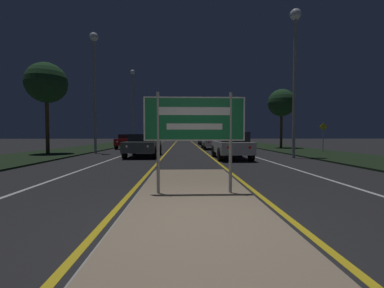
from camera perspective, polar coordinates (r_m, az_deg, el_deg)
name	(u,v)px	position (r m, az deg, el deg)	size (l,w,h in m)	color
ground_plane	(200,227)	(4.02, 1.82, -17.97)	(160.00, 160.00, 0.00)	#232326
median_island	(195,196)	(5.74, 0.56, -11.38)	(2.59, 7.62, 0.10)	#999993
verge_left	(82,149)	(25.54, -23.32, -1.05)	(5.00, 100.00, 0.08)	black
verge_right	(286,149)	(25.73, 20.20, -0.99)	(5.00, 100.00, 0.08)	black
centre_line_yellow_left	(172,147)	(28.83, -4.53, -0.61)	(0.12, 70.00, 0.01)	gold
centre_line_yellow_right	(198,147)	(28.85, 1.37, -0.61)	(0.12, 70.00, 0.01)	gold
lane_line_white_left	(147,147)	(29.07, -9.89, -0.62)	(0.12, 70.00, 0.01)	silver
lane_line_white_right	(222,147)	(29.14, 6.70, -0.59)	(0.12, 70.00, 0.01)	silver
edge_line_white_left	(120,147)	(29.62, -15.65, -0.61)	(0.10, 70.00, 0.01)	silver
edge_line_white_right	(248,147)	(29.75, 12.42, -0.57)	(0.10, 70.00, 0.01)	silver
highway_sign	(195,123)	(5.58, 0.57, 4.74)	(2.20, 0.07, 2.20)	#9E9E99
streetlight_left_near	(94,69)	(20.55, -20.88, 15.23)	(0.61, 0.61, 8.72)	#9E9E99
streetlight_left_far	(133,95)	(34.54, -13.03, 10.64)	(0.58, 0.58, 9.71)	#9E9E99
streetlight_right_near	(295,52)	(16.86, 21.90, 18.46)	(0.64, 0.64, 8.62)	#9E9E99
car_receding_0	(231,145)	(14.71, 8.68, -0.17)	(1.86, 4.35, 1.51)	silver
car_receding_1	(212,141)	(24.23, 4.51, 0.66)	(1.85, 4.40, 1.43)	silver
car_receding_2	(206,140)	(34.28, 3.02, 1.00)	(1.86, 4.52, 1.33)	#4C514C
car_receding_3	(218,138)	(45.76, 5.84, 1.39)	(1.97, 4.76, 1.51)	silver
car_approaching_0	(144,144)	(16.46, -10.67, -0.06)	(1.96, 4.67, 1.41)	#4C514C
car_approaching_1	(128,141)	(25.91, -14.02, 0.68)	(1.85, 4.13, 1.39)	maroon
car_approaching_2	(148,139)	(39.97, -9.76, 1.19)	(2.02, 4.50, 1.41)	#B7B7BC
warning_sign	(323,134)	(21.49, 27.14, 1.93)	(0.60, 0.06, 2.17)	#9E9E99
roadside_palm_left	(46,83)	(20.36, -29.63, 11.66)	(2.70, 2.70, 6.15)	#4C3823
roadside_palm_right	(282,103)	(26.62, 19.29, 8.59)	(2.62, 2.62, 5.69)	#4C3823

